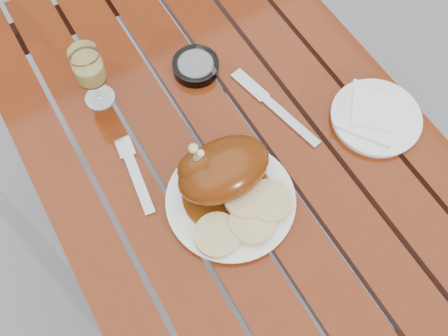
{
  "coord_description": "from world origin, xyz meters",
  "views": [
    {
      "loc": [
        -0.28,
        -0.47,
        1.68
      ],
      "look_at": [
        -0.05,
        -0.09,
        0.78
      ],
      "focal_mm": 40.0,
      "sensor_mm": 36.0,
      "label": 1
    }
  ],
  "objects_px": {
    "side_plate": "(376,118)",
    "ashtray": "(196,66)",
    "table": "(225,200)",
    "dinner_plate": "(231,201)",
    "wine_glass": "(92,77)"
  },
  "relations": [
    {
      "from": "table",
      "to": "dinner_plate",
      "type": "relative_size",
      "value": 4.64
    },
    {
      "from": "ashtray",
      "to": "side_plate",
      "type": "bearing_deg",
      "value": -49.38
    },
    {
      "from": "side_plate",
      "to": "ashtray",
      "type": "height_order",
      "value": "ashtray"
    },
    {
      "from": "wine_glass",
      "to": "side_plate",
      "type": "distance_m",
      "value": 0.61
    },
    {
      "from": "dinner_plate",
      "to": "wine_glass",
      "type": "relative_size",
      "value": 1.65
    },
    {
      "from": "table",
      "to": "side_plate",
      "type": "bearing_deg",
      "value": -25.01
    },
    {
      "from": "wine_glass",
      "to": "ashtray",
      "type": "bearing_deg",
      "value": -10.15
    },
    {
      "from": "dinner_plate",
      "to": "wine_glass",
      "type": "height_order",
      "value": "wine_glass"
    },
    {
      "from": "side_plate",
      "to": "ashtray",
      "type": "xyz_separation_m",
      "value": [
        -0.27,
        0.32,
        0.01
      ]
    },
    {
      "from": "wine_glass",
      "to": "ashtray",
      "type": "distance_m",
      "value": 0.23
    },
    {
      "from": "dinner_plate",
      "to": "wine_glass",
      "type": "distance_m",
      "value": 0.39
    },
    {
      "from": "side_plate",
      "to": "ashtray",
      "type": "relative_size",
      "value": 1.85
    },
    {
      "from": "table",
      "to": "dinner_plate",
      "type": "bearing_deg",
      "value": -116.43
    },
    {
      "from": "side_plate",
      "to": "wine_glass",
      "type": "bearing_deg",
      "value": 144.2
    },
    {
      "from": "table",
      "to": "dinner_plate",
      "type": "distance_m",
      "value": 0.42
    }
  ]
}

